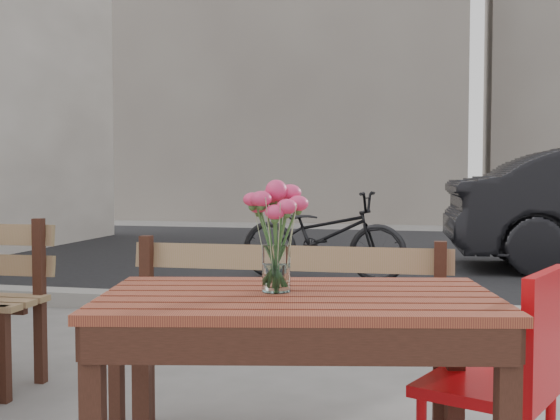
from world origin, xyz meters
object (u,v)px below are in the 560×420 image
object	(u,v)px
red_chair	(511,373)
bicycle	(323,235)
main_table	(298,333)
main_vase	(276,222)

from	to	relation	value
red_chair	bicycle	bearing A→B (deg)	-141.20
main_table	bicycle	bearing A→B (deg)	86.83
main_table	red_chair	xyz separation A→B (m)	(0.62, 0.24, -0.15)
red_chair	main_vase	bearing A→B (deg)	-50.00
red_chair	bicycle	distance (m)	4.82
main_table	red_chair	distance (m)	0.68
main_vase	bicycle	xyz separation A→B (m)	(-0.66, 4.84, -0.47)
red_chair	main_table	bearing A→B (deg)	-46.71
main_table	main_vase	xyz separation A→B (m)	(-0.07, 0.02, 0.32)
main_table	main_vase	distance (m)	0.33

